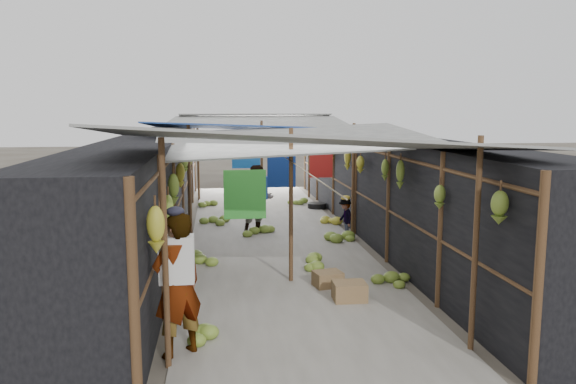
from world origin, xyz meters
name	(u,v)px	position (x,y,z in m)	size (l,w,h in m)	color
ground	(325,358)	(0.00, 0.00, 0.00)	(80.00, 80.00, 0.00)	#6B6356
aisle_slab	(271,236)	(0.00, 6.50, 0.01)	(3.60, 16.00, 0.02)	#9E998E
stall_left	(150,189)	(-2.70, 6.50, 1.15)	(1.40, 15.00, 2.30)	black
stall_right	(385,185)	(2.70, 6.50, 1.15)	(1.40, 15.00, 2.30)	black
crate_near	(328,279)	(0.56, 2.61, 0.13)	(0.44, 0.36, 0.27)	#95724C
crate_mid	(349,292)	(0.75, 1.91, 0.15)	(0.50, 0.40, 0.30)	#95724C
crate_back	(238,203)	(-0.60, 10.32, 0.15)	(0.49, 0.40, 0.31)	#95724C
black_basin	(317,206)	(1.70, 9.94, 0.08)	(0.56, 0.56, 0.17)	black
vendor_elderly	(177,285)	(-1.70, 0.30, 0.87)	(0.63, 0.41, 1.73)	silver
shopper_blue	(259,200)	(-0.26, 6.67, 0.82)	(0.79, 0.62, 1.63)	navy
vendor_seated	(345,217)	(1.70, 6.27, 0.44)	(0.57, 0.33, 0.88)	#545049
market_canopy	(270,131)	(0.02, 6.83, 2.41)	(5.62, 15.20, 2.77)	brown
hanging_bananas	(276,164)	(0.12, 6.60, 1.67)	(3.96, 14.04, 0.83)	gold
floor_bananas	(275,238)	(0.00, 5.60, 0.15)	(3.93, 10.56, 0.35)	olive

